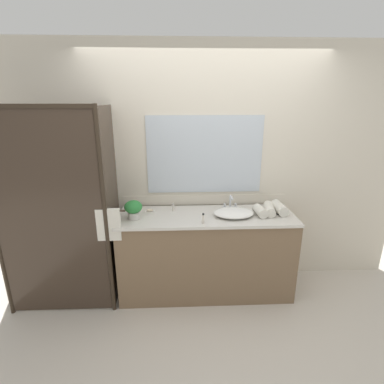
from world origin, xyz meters
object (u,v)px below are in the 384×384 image
(potted_plant, at_px, (133,209))
(rolled_towel_far_edge, at_px, (260,211))
(rolled_towel_middle, at_px, (269,209))
(amenity_bottle_shampoo, at_px, (173,207))
(soap_dish, at_px, (150,211))
(rolled_towel_near_edge, at_px, (279,208))
(amenity_bottle_lotion, at_px, (203,219))
(faucet, at_px, (230,204))
(sink_basin, at_px, (234,213))

(potted_plant, xyz_separation_m, rolled_towel_far_edge, (1.27, 0.02, -0.06))
(rolled_towel_middle, bearing_deg, amenity_bottle_shampoo, 172.77)
(soap_dish, height_order, rolled_towel_middle, rolled_towel_middle)
(rolled_towel_near_edge, xyz_separation_m, rolled_towel_far_edge, (-0.22, -0.07, -0.00))
(amenity_bottle_shampoo, bearing_deg, amenity_bottle_lotion, -50.57)
(soap_dish, xyz_separation_m, rolled_towel_near_edge, (1.35, -0.07, 0.04))
(rolled_towel_near_edge, bearing_deg, rolled_towel_far_edge, -162.16)
(faucet, xyz_separation_m, amenity_bottle_lotion, (-0.32, -0.38, -0.00))
(rolled_towel_near_edge, bearing_deg, potted_plant, -176.48)
(sink_basin, relative_size, soap_dish, 4.08)
(sink_basin, distance_m, faucet, 0.20)
(sink_basin, relative_size, potted_plant, 2.16)
(faucet, relative_size, potted_plant, 0.90)
(sink_basin, bearing_deg, amenity_bottle_shampoo, 164.47)
(potted_plant, height_order, amenity_bottle_shampoo, potted_plant)
(potted_plant, height_order, soap_dish, potted_plant)
(amenity_bottle_shampoo, bearing_deg, rolled_towel_far_edge, -11.61)
(sink_basin, relative_size, rolled_towel_middle, 1.57)
(faucet, bearing_deg, amenity_bottle_shampoo, -177.67)
(sink_basin, relative_size, amenity_bottle_lotion, 3.90)
(soap_dish, xyz_separation_m, amenity_bottle_shampoo, (0.24, 0.04, 0.02))
(sink_basin, bearing_deg, faucet, 90.00)
(faucet, xyz_separation_m, amenity_bottle_shampoo, (-0.61, -0.02, -0.01))
(amenity_bottle_shampoo, relative_size, rolled_towel_far_edge, 0.44)
(amenity_bottle_shampoo, relative_size, rolled_towel_middle, 0.32)
(sink_basin, height_order, amenity_bottle_shampoo, amenity_bottle_shampoo)
(potted_plant, bearing_deg, soap_dish, 49.21)
(sink_basin, distance_m, soap_dish, 0.87)
(sink_basin, relative_size, faucet, 2.40)
(soap_dish, xyz_separation_m, amenity_bottle_lotion, (0.53, -0.32, 0.04))
(amenity_bottle_shampoo, height_order, rolled_towel_far_edge, rolled_towel_far_edge)
(potted_plant, height_order, rolled_towel_far_edge, potted_plant)
(faucet, bearing_deg, amenity_bottle_lotion, -130.64)
(faucet, distance_m, potted_plant, 1.03)
(amenity_bottle_shampoo, xyz_separation_m, rolled_towel_near_edge, (1.10, -0.11, 0.01))
(rolled_towel_near_edge, distance_m, rolled_towel_far_edge, 0.23)
(rolled_towel_far_edge, bearing_deg, amenity_bottle_lotion, -163.96)
(soap_dish, relative_size, amenity_bottle_lotion, 0.96)
(soap_dish, bearing_deg, potted_plant, -130.79)
(faucet, height_order, rolled_towel_middle, faucet)
(potted_plant, distance_m, amenity_bottle_shampoo, 0.44)
(faucet, height_order, amenity_bottle_shampoo, faucet)
(sink_basin, height_order, rolled_towel_far_edge, rolled_towel_far_edge)
(amenity_bottle_shampoo, distance_m, rolled_towel_middle, 1.00)
(amenity_bottle_shampoo, bearing_deg, sink_basin, -15.53)
(amenity_bottle_lotion, distance_m, rolled_towel_near_edge, 0.85)
(amenity_bottle_lotion, height_order, rolled_towel_near_edge, rolled_towel_near_edge)
(sink_basin, relative_size, rolled_towel_near_edge, 1.61)
(potted_plant, bearing_deg, rolled_towel_far_edge, 0.94)
(amenity_bottle_shampoo, relative_size, rolled_towel_near_edge, 0.33)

